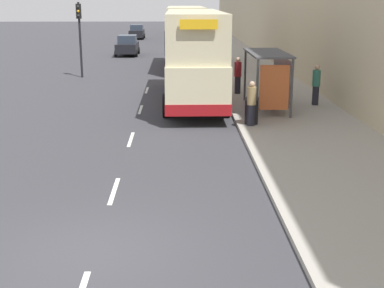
# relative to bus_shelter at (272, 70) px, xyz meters

# --- Properties ---
(ground_plane) EXTENTS (220.00, 220.00, 0.00)m
(ground_plane) POSITION_rel_bus_shelter_xyz_m (-5.77, -13.27, -1.88)
(ground_plane) COLOR #38383D
(pavement) EXTENTS (5.00, 93.00, 0.14)m
(pavement) POSITION_rel_bus_shelter_xyz_m (0.73, 25.23, -1.81)
(pavement) COLOR #A39E93
(pavement) RESTS_ON ground_plane
(lane_mark_1) EXTENTS (0.12, 2.00, 0.01)m
(lane_mark_1) POSITION_rel_bus_shelter_xyz_m (-5.77, -9.72, -1.87)
(lane_mark_1) COLOR silver
(lane_mark_1) RESTS_ON ground_plane
(lane_mark_2) EXTENTS (0.12, 2.00, 0.01)m
(lane_mark_2) POSITION_rel_bus_shelter_xyz_m (-5.77, -4.43, -1.87)
(lane_mark_2) COLOR silver
(lane_mark_2) RESTS_ON ground_plane
(lane_mark_3) EXTENTS (0.12, 2.00, 0.01)m
(lane_mark_3) POSITION_rel_bus_shelter_xyz_m (-5.77, 0.86, -1.87)
(lane_mark_3) COLOR silver
(lane_mark_3) RESTS_ON ground_plane
(lane_mark_4) EXTENTS (0.12, 2.00, 0.01)m
(lane_mark_4) POSITION_rel_bus_shelter_xyz_m (-5.77, 6.15, -1.87)
(lane_mark_4) COLOR silver
(lane_mark_4) RESTS_ON ground_plane
(bus_shelter) EXTENTS (1.60, 4.20, 2.48)m
(bus_shelter) POSITION_rel_bus_shelter_xyz_m (0.00, 0.00, 0.00)
(bus_shelter) COLOR #4C4C51
(bus_shelter) RESTS_ON ground_plane
(double_decker_bus_near) EXTENTS (2.85, 11.46, 4.30)m
(double_decker_bus_near) POSITION_rel_bus_shelter_xyz_m (-3.30, 2.81, 0.41)
(double_decker_bus_near) COLOR beige
(double_decker_bus_near) RESTS_ON ground_plane
(double_decker_bus_ahead) EXTENTS (2.85, 10.34, 4.30)m
(double_decker_bus_ahead) POSITION_rel_bus_shelter_xyz_m (-3.48, 15.86, 0.41)
(double_decker_bus_ahead) COLOR beige
(double_decker_bus_ahead) RESTS_ON ground_plane
(car_0) EXTENTS (1.98, 3.86, 1.75)m
(car_0) POSITION_rel_bus_shelter_xyz_m (-2.92, 40.73, -1.01)
(car_0) COLOR #4C5156
(car_0) RESTS_ON ground_plane
(car_1) EXTENTS (2.10, 4.18, 1.69)m
(car_1) POSITION_rel_bus_shelter_xyz_m (-3.88, 53.76, -1.04)
(car_1) COLOR black
(car_1) RESTS_ON ground_plane
(car_2) EXTENTS (1.90, 3.99, 1.74)m
(car_2) POSITION_rel_bus_shelter_xyz_m (-9.09, 44.80, -1.02)
(car_2) COLOR black
(car_2) RESTS_ON ground_plane
(car_3) EXTENTS (1.96, 4.44, 1.75)m
(car_3) POSITION_rel_bus_shelter_xyz_m (-8.48, 24.95, -1.01)
(car_3) COLOR black
(car_3) RESTS_ON ground_plane
(pedestrian_at_shelter) EXTENTS (0.36, 0.36, 1.83)m
(pedestrian_at_shelter) POSITION_rel_bus_shelter_xyz_m (2.23, 1.09, -0.80)
(pedestrian_at_shelter) COLOR #23232D
(pedestrian_at_shelter) RESTS_ON ground_plane
(pedestrian_1) EXTENTS (0.31, 0.31, 1.59)m
(pedestrian_1) POSITION_rel_bus_shelter_xyz_m (0.86, 3.26, -0.93)
(pedestrian_1) COLOR #23232D
(pedestrian_1) RESTS_ON ground_plane
(pedestrian_2) EXTENTS (0.37, 0.37, 1.86)m
(pedestrian_2) POSITION_rel_bus_shelter_xyz_m (-1.01, 4.21, -0.79)
(pedestrian_2) COLOR #23232D
(pedestrian_2) RESTS_ON ground_plane
(pedestrian_3) EXTENTS (0.34, 0.34, 1.72)m
(pedestrian_3) POSITION_rel_bus_shelter_xyz_m (-1.27, -2.96, -0.86)
(pedestrian_3) COLOR #23232D
(pedestrian_3) RESTS_ON ground_plane
(litter_bin) EXTENTS (0.55, 0.55, 1.05)m
(litter_bin) POSITION_rel_bus_shelter_xyz_m (-1.22, -2.65, -1.21)
(litter_bin) COLOR black
(litter_bin) RESTS_ON ground_plane
(traffic_light_far_kerb) EXTENTS (0.30, 0.32, 4.65)m
(traffic_light_far_kerb) POSITION_rel_bus_shelter_xyz_m (-10.17, 11.24, 1.27)
(traffic_light_far_kerb) COLOR black
(traffic_light_far_kerb) RESTS_ON ground_plane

